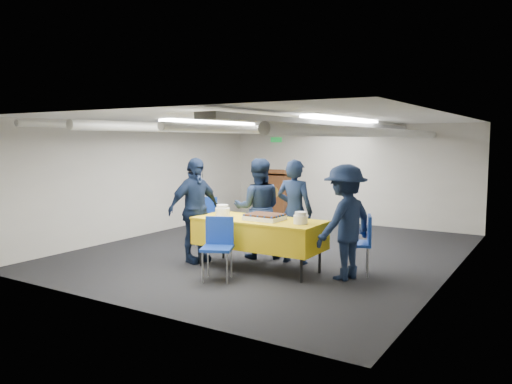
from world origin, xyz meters
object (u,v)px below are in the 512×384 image
podium (278,195)px  chair_right (362,238)px  sheet_cake (265,217)px  sailor_a (295,211)px  chair_near (218,241)px  sailor_d (345,222)px  serving_table (259,233)px  sailor_c (195,210)px  chair_left (206,215)px  sailor_b (258,208)px

podium → chair_right: size_ratio=1.44×
sheet_cake → sailor_a: (0.15, 0.67, 0.01)m
podium → chair_near: podium is taller
sailor_d → podium: bearing=-123.6°
sheet_cake → chair_near: 0.83m
serving_table → sailor_c: sailor_c is taller
chair_near → chair_left: 2.44m
chair_left → sailor_a: (2.11, -0.45, 0.29)m
sailor_a → sailor_c: sailor_c is taller
podium → sailor_c: size_ratio=0.75×
chair_left → sailor_d: (3.13, -0.89, 0.28)m
sailor_b → serving_table: bearing=90.7°
sailor_a → sailor_b: (-0.68, 0.01, -0.00)m
chair_left → sailor_d: size_ratio=0.54×
chair_near → sailor_d: bearing=31.8°
chair_left → chair_near: bearing=-48.5°
sheet_cake → sailor_c: 1.25m
sailor_d → chair_right: bearing=176.4°
podium → chair_left: (0.22, -3.15, -0.08)m
chair_right → sailor_b: size_ratio=0.53×
sailor_b → sailor_d: size_ratio=1.02×
sheet_cake → sailor_b: (-0.54, 0.68, 0.01)m
podium → sailor_b: 3.95m
sheet_cake → sailor_c: sailor_c is taller
chair_near → sailor_d: (1.51, 0.93, 0.28)m
sheet_cake → chair_near: chair_near is taller
chair_near → sailor_c: 1.13m
podium → sheet_cake: bearing=-63.0°
chair_near → sailor_a: size_ratio=0.53×
chair_right → sailor_d: size_ratio=0.54×
sailor_a → sailor_b: bearing=-2.8°
sheet_cake → sailor_d: 1.19m
serving_table → sailor_b: sailor_b is taller
chair_right → sheet_cake: bearing=-156.0°
sheet_cake → sailor_d: size_ratio=0.34×
chair_near → sheet_cake: bearing=64.1°
podium → sailor_c: bearing=-77.9°
sailor_a → sailor_c: size_ratio=0.99×
serving_table → sailor_a: size_ratio=1.20×
sailor_d → sheet_cake: bearing=-61.9°
sailor_b → sailor_d: sailor_b is taller
podium → chair_right: podium is taller
serving_table → sailor_a: bearing=67.8°
sailor_a → sailor_d: 1.11m
chair_right → sailor_c: bearing=-165.1°
serving_table → sailor_a: sailor_a is taller
chair_near → sailor_c: sailor_c is taller
sheet_cake → chair_right: 1.45m
sailor_c → sailor_d: sailor_c is taller
serving_table → chair_right: chair_right is taller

